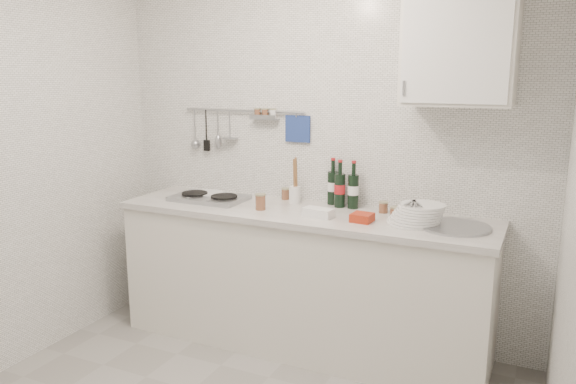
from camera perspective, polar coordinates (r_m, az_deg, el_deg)
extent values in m
cube|color=silver|center=(3.79, 3.29, 3.94)|extent=(3.00, 0.02, 2.50)
cube|color=silver|center=(2.15, 26.99, -3.68)|extent=(0.02, 2.80, 2.50)
cube|color=silver|center=(3.73, 1.38, -9.08)|extent=(2.40, 0.60, 0.88)
cube|color=silver|center=(3.59, 1.42, -2.21)|extent=(2.44, 0.64, 0.04)
cube|color=black|center=(3.90, 1.47, -14.33)|extent=(2.34, 0.52, 0.10)
cube|color=#93969B|center=(3.91, -8.00, -0.61)|extent=(0.50, 0.32, 0.03)
cylinder|color=black|center=(3.97, -9.46, -0.14)|extent=(0.18, 0.18, 0.01)
cylinder|color=black|center=(3.84, -6.51, -0.46)|extent=(0.18, 0.18, 0.01)
cylinder|color=#93969B|center=(3.33, 16.58, -3.41)|extent=(0.40, 0.40, 0.02)
cylinder|color=#93969B|center=(3.34, 16.52, -4.34)|extent=(0.34, 0.34, 0.10)
cylinder|color=#93969B|center=(3.99, -4.59, 8.22)|extent=(0.95, 0.02, 0.02)
cube|color=navy|center=(3.82, 0.99, 6.43)|extent=(0.18, 0.02, 0.18)
cube|color=silver|center=(3.35, 17.13, 14.38)|extent=(0.60, 0.35, 0.70)
cube|color=white|center=(3.17, 16.63, 14.57)|extent=(0.56, 0.01, 0.66)
cylinder|color=#93969B|center=(3.21, 11.67, 10.31)|extent=(0.01, 0.01, 0.08)
cylinder|color=#4B74AB|center=(4.01, -8.31, -0.41)|extent=(0.23, 0.23, 0.01)
cylinder|color=#4B74AB|center=(4.01, -8.22, -0.24)|extent=(0.22, 0.22, 0.01)
cylinder|color=#4B74AB|center=(4.01, -8.14, -0.08)|extent=(0.22, 0.22, 0.01)
cylinder|color=white|center=(3.36, 12.56, -3.04)|extent=(0.31, 0.31, 0.01)
cylinder|color=white|center=(3.35, 12.70, -2.79)|extent=(0.30, 0.30, 0.01)
cylinder|color=white|center=(3.35, 12.84, -2.55)|extent=(0.29, 0.29, 0.01)
cylinder|color=white|center=(3.35, 12.98, -2.30)|extent=(0.29, 0.29, 0.01)
cylinder|color=white|center=(3.35, 13.12, -2.05)|extent=(0.28, 0.28, 0.01)
cylinder|color=white|center=(3.35, 13.26, -1.80)|extent=(0.28, 0.28, 0.01)
cylinder|color=white|center=(3.35, 13.40, -1.56)|extent=(0.27, 0.27, 0.01)
cylinder|color=white|center=(3.35, 13.54, -1.31)|extent=(0.26, 0.26, 0.01)
cube|color=white|center=(3.42, 3.11, -2.11)|extent=(0.19, 0.12, 0.06)
cube|color=red|center=(3.34, 7.54, -2.59)|extent=(0.13, 0.13, 0.05)
cylinder|color=white|center=(3.76, 0.69, -0.32)|extent=(0.08, 0.08, 0.12)
cylinder|color=brown|center=(3.73, 0.83, 1.84)|extent=(0.03, 0.06, 0.23)
cylinder|color=brown|center=(3.75, 0.62, 1.74)|extent=(0.04, 0.04, 0.21)
cylinder|color=brown|center=(3.89, -0.27, -0.24)|extent=(0.05, 0.05, 0.07)
cylinder|color=tan|center=(3.88, -0.27, 0.34)|extent=(0.06, 0.06, 0.01)
cylinder|color=brown|center=(3.57, 9.66, -1.61)|extent=(0.06, 0.06, 0.06)
cylinder|color=tan|center=(3.57, 9.68, -1.05)|extent=(0.06, 0.06, 0.01)
cylinder|color=brown|center=(3.43, 10.84, -2.18)|extent=(0.06, 0.06, 0.07)
cylinder|color=tan|center=(3.42, 10.86, -1.57)|extent=(0.07, 0.07, 0.01)
cylinder|color=brown|center=(3.60, -2.81, -1.08)|extent=(0.06, 0.06, 0.09)
cylinder|color=tan|center=(3.59, -2.82, -0.26)|extent=(0.07, 0.07, 0.01)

